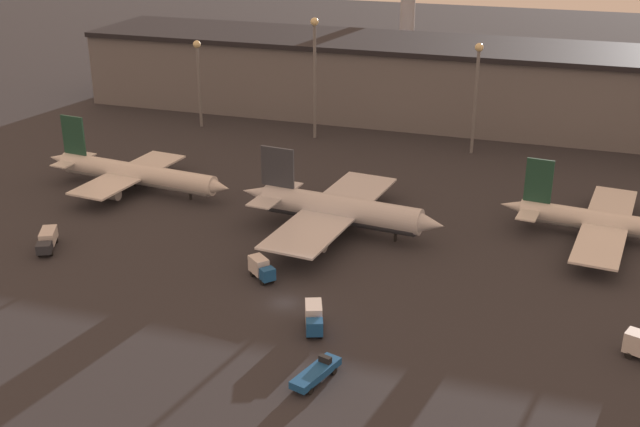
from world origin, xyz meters
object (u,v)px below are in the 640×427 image
airplane_2 (612,223)px  service_vehicle_2 (316,373)px  airplane_1 (338,210)px  service_vehicle_4 (314,317)px  service_vehicle_0 (47,240)px  service_vehicle_3 (261,268)px  airplane_0 (134,174)px

airplane_2 → service_vehicle_2: (-33.34, -53.87, -1.78)m
airplane_1 → service_vehicle_4: size_ratio=6.10×
service_vehicle_0 → service_vehicle_2: bearing=41.3°
airplane_1 → service_vehicle_3: size_ratio=7.26×
service_vehicle_0 → service_vehicle_4: 50.08m
service_vehicle_0 → service_vehicle_4: size_ratio=1.25×
airplane_2 → service_vehicle_2: airplane_2 is taller
service_vehicle_4 → airplane_1: bearing=170.8°
service_vehicle_4 → service_vehicle_0: bearing=-122.8°
airplane_2 → service_vehicle_2: bearing=-115.7°
service_vehicle_2 → service_vehicle_3: 27.81m
airplane_0 → airplane_2: size_ratio=1.10×
service_vehicle_0 → service_vehicle_3: 36.83m
airplane_2 → service_vehicle_0: 92.25m
airplane_0 → airplane_1: 43.32m
service_vehicle_3 → service_vehicle_4: bearing=-2.9°
airplane_1 → service_vehicle_4: 32.62m
service_vehicle_2 → airplane_1: bearing=30.5°
airplane_1 → service_vehicle_0: bearing=-147.1°
service_vehicle_2 → service_vehicle_4: 11.92m
service_vehicle_3 → service_vehicle_2: bearing=-14.0°
airplane_0 → service_vehicle_4: airplane_0 is taller
airplane_1 → airplane_2: airplane_1 is taller
airplane_1 → service_vehicle_3: 21.39m
service_vehicle_0 → service_vehicle_3: bearing=64.9°
airplane_2 → airplane_1: bearing=-160.1°
airplane_0 → service_vehicle_3: 45.99m
airplane_1 → service_vehicle_2: size_ratio=4.74×
service_vehicle_3 → service_vehicle_4: (12.16, -11.38, 0.08)m
airplane_0 → service_vehicle_4: size_ratio=6.63×
airplane_1 → service_vehicle_2: (10.58, -43.08, -2.75)m
airplane_0 → airplane_1: airplane_1 is taller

